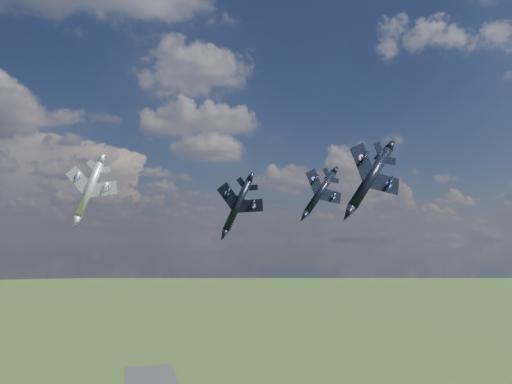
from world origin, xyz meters
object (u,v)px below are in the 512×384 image
object	(u,v)px
jet_lead_navy	(237,205)
jet_high_navy	(320,193)
jet_right_navy	(370,178)
jet_left_silver	(89,189)

from	to	relation	value
jet_lead_navy	jet_high_navy	bearing A→B (deg)	55.20
jet_right_navy	jet_left_silver	bearing A→B (deg)	145.61
jet_lead_navy	jet_right_navy	bearing A→B (deg)	-25.05
jet_lead_navy	jet_high_navy	distance (m)	23.67
jet_lead_navy	jet_high_navy	size ratio (longest dim) A/B	0.88
jet_right_navy	jet_left_silver	world-z (taller)	jet_right_navy
jet_lead_navy	jet_right_navy	world-z (taller)	jet_right_navy
jet_left_silver	jet_right_navy	bearing A→B (deg)	-11.37
jet_right_navy	jet_high_navy	size ratio (longest dim) A/B	1.04
jet_lead_navy	jet_right_navy	size ratio (longest dim) A/B	0.85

